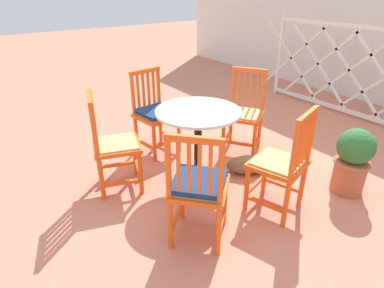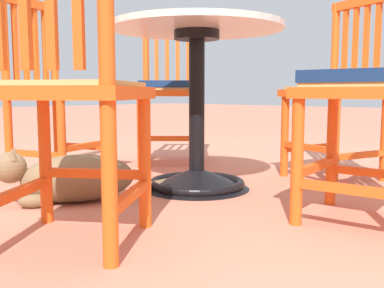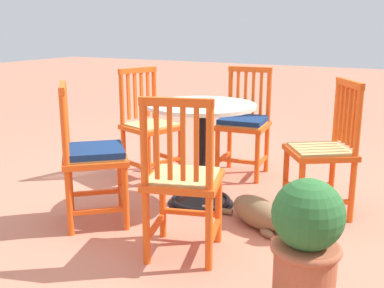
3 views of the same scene
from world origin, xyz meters
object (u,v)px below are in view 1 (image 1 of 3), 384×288
cafe_table (198,155)px  orange_chair_near_fence (155,114)px  orange_chair_at_corner (244,114)px  tabby_cat (252,164)px  terracotta_planter (353,160)px  orange_chair_tucked_in (113,146)px  orange_chair_by_planter (281,165)px  orange_chair_facing_out (198,187)px

cafe_table → orange_chair_near_fence: 0.80m
orange_chair_at_corner → tabby_cat: orange_chair_at_corner is taller
tabby_cat → terracotta_planter: bearing=32.7°
tabby_cat → orange_chair_near_fence: bearing=-151.8°
orange_chair_at_corner → orange_chair_tucked_in: bearing=-94.9°
orange_chair_by_planter → terracotta_planter: (0.20, 0.74, -0.11)m
orange_chair_by_planter → orange_chair_facing_out: size_ratio=1.00×
orange_chair_by_planter → cafe_table: bearing=-159.9°
cafe_table → orange_chair_at_corner: 0.85m
cafe_table → orange_chair_tucked_in: orange_chair_tucked_in is taller
orange_chair_at_corner → orange_chair_tucked_in: same height
orange_chair_near_fence → tabby_cat: (0.99, 0.53, -0.35)m
cafe_table → orange_chair_by_planter: bearing=20.1°
cafe_table → orange_chair_tucked_in: size_ratio=0.83×
cafe_table → orange_chair_near_fence: (-0.78, 0.00, 0.16)m
orange_chair_near_fence → orange_chair_tucked_in: same height
orange_chair_tucked_in → terracotta_planter: (1.30, 1.68, -0.11)m
orange_chair_by_planter → orange_chair_near_fence: size_ratio=1.00×
orange_chair_tucked_in → terracotta_planter: size_ratio=1.47×
orange_chair_by_planter → orange_chair_facing_out: bearing=-99.2°
terracotta_planter → tabby_cat: bearing=-147.3°
orange_chair_at_corner → terracotta_planter: bearing=9.9°
orange_chair_facing_out → orange_chair_at_corner: bearing=124.1°
orange_chair_near_fence → orange_chair_tucked_in: bearing=-57.8°
orange_chair_at_corner → orange_chair_facing_out: bearing=-55.9°
orange_chair_by_planter → orange_chair_at_corner: same height
orange_chair_by_planter → orange_chair_tucked_in: (-1.10, -0.94, 0.00)m
orange_chair_at_corner → cafe_table: bearing=-73.9°
orange_chair_near_fence → terracotta_planter: bearing=30.2°
orange_chair_tucked_in → orange_chair_facing_out: same height
orange_chair_at_corner → orange_chair_facing_out: 1.53m
cafe_table → tabby_cat: (0.20, 0.53, -0.19)m
orange_chair_by_planter → orange_chair_near_fence: 1.55m
orange_chair_at_corner → terracotta_planter: orange_chair_at_corner is taller
orange_chair_tucked_in → tabby_cat: (0.56, 1.20, -0.34)m
orange_chair_facing_out → tabby_cat: orange_chair_facing_out is taller
orange_chair_tucked_in → tabby_cat: 1.37m
orange_chair_by_planter → orange_chair_tucked_in: bearing=-139.5°
orange_chair_tucked_in → orange_chair_at_corner: bearing=85.1°
cafe_table → orange_chair_near_fence: bearing=179.6°
orange_chair_at_corner → orange_chair_facing_out: same height
orange_chair_near_fence → orange_chair_facing_out: size_ratio=1.00×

